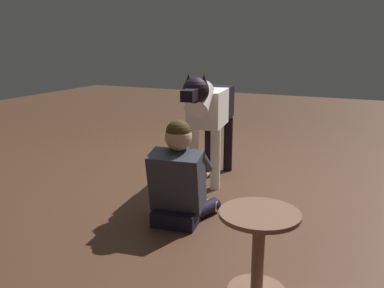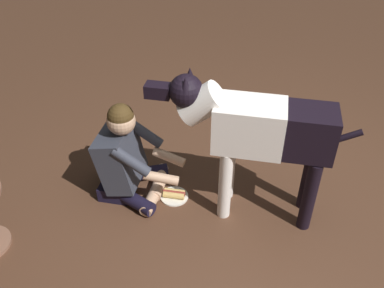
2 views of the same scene
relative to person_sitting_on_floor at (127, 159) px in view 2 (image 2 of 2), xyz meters
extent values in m
plane|color=#4E3121|center=(-1.08, 0.01, -0.33)|extent=(13.59, 13.59, 0.00)
cube|color=black|center=(0.09, 0.01, -0.27)|extent=(0.29, 0.37, 0.12)
cylinder|color=black|center=(-0.04, -0.16, -0.27)|extent=(0.40, 0.31, 0.11)
cylinder|color=tan|center=(-0.20, -0.11, -0.27)|extent=(0.17, 0.37, 0.09)
cylinder|color=black|center=(-0.09, 0.14, -0.27)|extent=(0.41, 0.22, 0.11)
cylinder|color=tan|center=(-0.23, 0.05, -0.27)|extent=(0.12, 0.37, 0.09)
cube|color=#333642|center=(0.05, 0.01, 0.01)|extent=(0.35, 0.44, 0.48)
cylinder|color=#333642|center=(-0.07, -0.19, 0.13)|extent=(0.30, 0.12, 0.24)
cylinder|color=tan|center=(-0.28, -0.16, -0.03)|extent=(0.27, 0.08, 0.12)
cylinder|color=#333642|center=(-0.12, 0.16, 0.13)|extent=(0.30, 0.12, 0.24)
cylinder|color=tan|center=(-0.31, 0.08, -0.03)|extent=(0.28, 0.15, 0.12)
sphere|color=tan|center=(0.01, 0.00, 0.35)|extent=(0.21, 0.21, 0.21)
sphere|color=#422F16|center=(0.01, 0.00, 0.39)|extent=(0.19, 0.19, 0.19)
cylinder|color=white|center=(-0.78, 0.00, -0.04)|extent=(0.10, 0.10, 0.59)
cylinder|color=white|center=(-0.75, -0.21, -0.04)|extent=(0.10, 0.10, 0.59)
cylinder|color=black|center=(-1.37, -0.08, -0.04)|extent=(0.10, 0.10, 0.59)
cylinder|color=black|center=(-1.34, -0.29, -0.04)|extent=(0.10, 0.10, 0.59)
cube|color=white|center=(-0.89, -0.12, 0.43)|extent=(0.51, 0.37, 0.34)
cube|color=black|center=(-1.24, -0.17, 0.43)|extent=(0.44, 0.34, 0.33)
cylinder|color=white|center=(-0.57, -0.08, 0.56)|extent=(0.37, 0.26, 0.33)
sphere|color=black|center=(-0.46, -0.06, 0.65)|extent=(0.23, 0.23, 0.23)
cube|color=black|center=(-0.27, -0.04, 0.63)|extent=(0.18, 0.13, 0.09)
cone|color=black|center=(-0.48, 0.00, 0.73)|extent=(0.09, 0.09, 0.10)
cone|color=black|center=(-0.47, -0.13, 0.73)|extent=(0.09, 0.09, 0.10)
cylinder|color=black|center=(-1.46, -0.20, 0.40)|extent=(0.30, 0.08, 0.20)
cylinder|color=silver|center=(-0.36, -0.05, -0.33)|extent=(0.22, 0.22, 0.01)
cylinder|color=#E0B867|center=(-0.36, -0.07, -0.30)|extent=(0.17, 0.07, 0.05)
cylinder|color=#E0B867|center=(-0.36, -0.03, -0.30)|extent=(0.17, 0.07, 0.05)
cylinder|color=#98372B|center=(-0.36, -0.05, -0.29)|extent=(0.18, 0.06, 0.04)
camera|label=1|loc=(2.75, 1.36, 1.07)|focal=38.77mm
camera|label=2|loc=(-1.28, 2.16, 1.99)|focal=38.63mm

